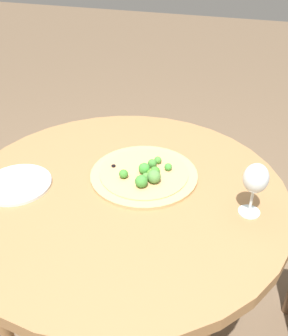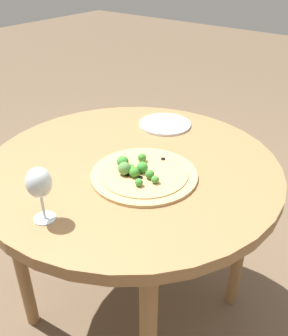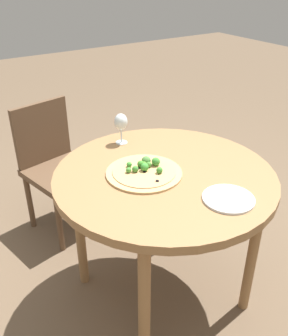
{
  "view_description": "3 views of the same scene",
  "coord_description": "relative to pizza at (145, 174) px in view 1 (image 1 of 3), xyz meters",
  "views": [
    {
      "loc": [
        0.84,
        0.34,
        1.45
      ],
      "look_at": [
        -0.08,
        0.04,
        0.79
      ],
      "focal_mm": 40.0,
      "sensor_mm": 36.0,
      "label": 1
    },
    {
      "loc": [
        -0.7,
        0.83,
        1.4
      ],
      "look_at": [
        -0.08,
        0.04,
        0.79
      ],
      "focal_mm": 40.0,
      "sensor_mm": 36.0,
      "label": 2
    },
    {
      "loc": [
        -0.87,
        -1.17,
        1.6
      ],
      "look_at": [
        -0.08,
        0.04,
        0.79
      ],
      "focal_mm": 40.0,
      "sensor_mm": 36.0,
      "label": 3
    }
  ],
  "objects": [
    {
      "name": "pizza",
      "position": [
        0.0,
        0.0,
        0.0
      ],
      "size": [
        0.34,
        0.34,
        0.06
      ],
      "color": "tan",
      "rests_on": "dining_table"
    },
    {
      "name": "wine_glass",
      "position": [
        0.07,
        0.33,
        0.1
      ],
      "size": [
        0.07,
        0.07,
        0.16
      ],
      "color": "silver",
      "rests_on": "dining_table"
    },
    {
      "name": "dining_table",
      "position": [
        0.08,
        -0.04,
        -0.09
      ],
      "size": [
        1.0,
        1.0,
        0.76
      ],
      "color": "olive",
      "rests_on": "ground_plane"
    },
    {
      "name": "ground_plane",
      "position": [
        0.08,
        -0.04,
        -0.77
      ],
      "size": [
        12.0,
        12.0,
        0.0
      ],
      "primitive_type": "plane",
      "color": "brown"
    },
    {
      "name": "plate_near",
      "position": [
        0.17,
        -0.36,
        -0.01
      ],
      "size": [
        0.21,
        0.21,
        0.01
      ],
      "color": "silver",
      "rests_on": "dining_table"
    }
  ]
}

